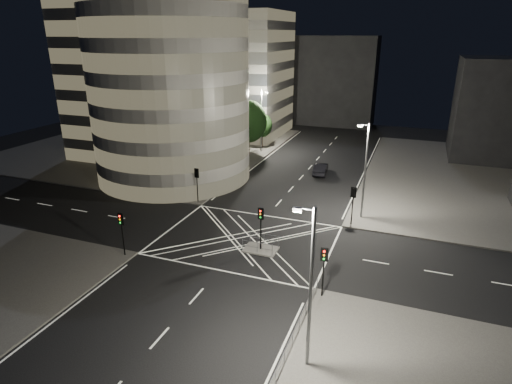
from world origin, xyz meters
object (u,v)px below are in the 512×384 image
at_px(traffic_signal_fl, 197,179).
at_px(traffic_signal_nl, 122,226).
at_px(street_lamp_right_near, 310,285).
at_px(sedan, 321,169).
at_px(street_lamp_left_far, 262,119).
at_px(street_lamp_right_far, 365,168).
at_px(street_lamp_left_near, 211,145).
at_px(central_island, 261,249).
at_px(traffic_signal_island, 261,221).
at_px(traffic_signal_nr, 324,263).
at_px(traffic_signal_fr, 353,199).

distance_m(traffic_signal_fl, traffic_signal_nl, 13.60).
xyz_separation_m(traffic_signal_nl, street_lamp_right_near, (18.24, -7.20, 2.63)).
bearing_deg(sedan, traffic_signal_fl, 49.37).
height_order(street_lamp_left_far, street_lamp_right_near, same).
bearing_deg(street_lamp_left_far, street_lamp_right_far, -48.06).
relative_size(street_lamp_left_near, street_lamp_right_far, 1.00).
relative_size(central_island, street_lamp_left_far, 0.30).
bearing_deg(street_lamp_right_near, traffic_signal_island, 120.75).
distance_m(traffic_signal_nl, street_lamp_left_near, 18.99).
bearing_deg(street_lamp_left_far, traffic_signal_fl, -88.43).
distance_m(traffic_signal_fl, street_lamp_right_near, 27.79).
height_order(central_island, traffic_signal_nr, traffic_signal_nr).
bearing_deg(traffic_signal_island, sedan, 89.76).
bearing_deg(traffic_signal_fl, street_lamp_left_near, 96.97).
bearing_deg(traffic_signal_nl, traffic_signal_island, 26.14).
bearing_deg(street_lamp_right_near, traffic_signal_nr, 95.04).
bearing_deg(street_lamp_right_near, street_lamp_left_near, 125.97).
height_order(traffic_signal_nr, sedan, traffic_signal_nr).
bearing_deg(traffic_signal_island, traffic_signal_nl, -153.86).
bearing_deg(central_island, traffic_signal_fr, 50.67).
bearing_deg(traffic_signal_fl, street_lamp_right_near, -48.76).
height_order(central_island, street_lamp_left_far, street_lamp_left_far).
relative_size(street_lamp_right_near, sedan, 2.10).
bearing_deg(traffic_signal_fr, street_lamp_right_far, 73.89).
distance_m(central_island, traffic_signal_island, 2.84).
bearing_deg(traffic_signal_island, street_lamp_right_near, -59.25).
xyz_separation_m(traffic_signal_fl, traffic_signal_nl, (0.00, -13.60, 0.00)).
relative_size(street_lamp_left_near, street_lamp_right_near, 1.00).
bearing_deg(street_lamp_right_near, sedan, 101.39).
height_order(traffic_signal_fl, street_lamp_left_far, street_lamp_left_far).
relative_size(traffic_signal_fl, street_lamp_right_far, 0.40).
bearing_deg(traffic_signal_island, traffic_signal_fr, 50.67).
bearing_deg(street_lamp_left_near, sedan, 42.11).
xyz_separation_m(traffic_signal_island, sedan, (0.10, 23.92, -2.13)).
bearing_deg(street_lamp_left_far, sedan, -33.30).
relative_size(traffic_signal_nl, traffic_signal_nr, 1.00).
distance_m(traffic_signal_nr, traffic_signal_island, 8.62).
distance_m(traffic_signal_fr, street_lamp_right_far, 3.48).
relative_size(traffic_signal_island, sedan, 0.84).
bearing_deg(central_island, street_lamp_right_near, -59.25).
distance_m(street_lamp_left_far, sedan, 14.60).
relative_size(traffic_signal_nl, sedan, 0.84).
bearing_deg(traffic_signal_fl, central_island, -37.54).
bearing_deg(sedan, traffic_signal_nr, 97.18).
height_order(traffic_signal_nl, street_lamp_right_far, street_lamp_right_far).
xyz_separation_m(traffic_signal_nr, traffic_signal_island, (-6.80, 5.30, 0.00)).
bearing_deg(traffic_signal_fr, traffic_signal_nl, -142.31).
height_order(street_lamp_left_far, sedan, street_lamp_left_far).
bearing_deg(street_lamp_right_far, traffic_signal_fr, -106.11).
relative_size(traffic_signal_fr, traffic_signal_nr, 1.00).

